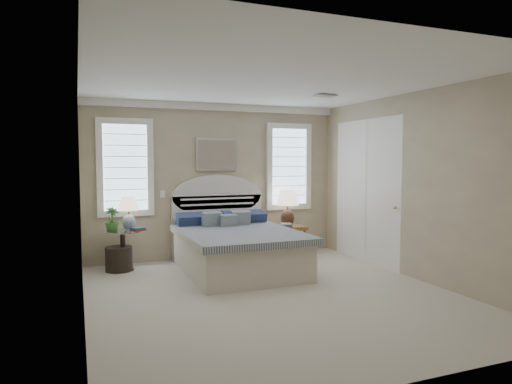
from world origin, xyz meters
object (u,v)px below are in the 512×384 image
Objects in this scene: nightstand_right at (291,234)px; lamp_right at (287,204)px; floor_pot at (119,259)px; bed at (236,245)px; lamp_left at (129,209)px; side_table_left at (123,246)px.

lamp_right reaches higher than nightstand_right.
nightstand_right is 1.28× the size of floor_pot.
bed is 5.51× the size of floor_pot.
lamp_left is (0.17, 0.04, 0.77)m from floor_pot.
side_table_left is at bearing 160.26° from bed.
lamp_right reaches higher than lamp_left.
lamp_right is at bearing 0.77° from lamp_left.
lamp_left is 2.76m from lamp_right.
lamp_left is at bearing -178.86° from nightstand_right.
side_table_left is at bearing -156.91° from lamp_left.
lamp_left is at bearing 157.68° from bed.
bed is 1.82m from floor_pot.
lamp_left reaches higher than nightstand_right.
floor_pot is (-0.06, -0.00, -0.20)m from side_table_left.
floor_pot is (-1.71, 0.59, -0.20)m from bed.
bed is at bearing -151.02° from lamp_right.
bed is 1.75m from side_table_left.
bed is 1.47m from nightstand_right.
bed is 3.61× the size of side_table_left.
nightstand_right is (1.30, 0.69, 0.00)m from bed.
lamp_left is 0.79× the size of lamp_right.
side_table_left is at bearing -178.38° from lamp_right.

